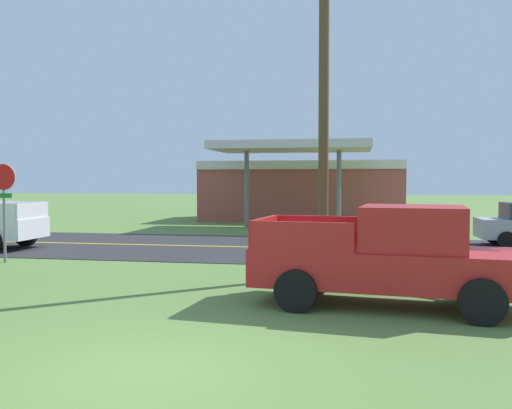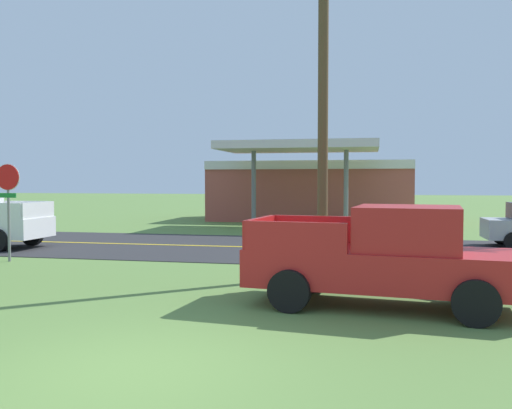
# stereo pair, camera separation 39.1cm
# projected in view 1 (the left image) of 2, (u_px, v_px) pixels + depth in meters

# --- Properties ---
(ground_plane) EXTENTS (180.00, 180.00, 0.00)m
(ground_plane) POSITION_uv_depth(u_px,v_px,m) (145.00, 371.00, 7.05)
(ground_plane) COLOR #5B7F3D
(road_asphalt) EXTENTS (140.00, 8.00, 0.02)m
(road_asphalt) POSITION_uv_depth(u_px,v_px,m) (281.00, 248.00, 19.83)
(road_asphalt) COLOR #2B2B2D
(road_asphalt) RESTS_ON ground
(road_centre_line) EXTENTS (126.00, 0.20, 0.01)m
(road_centre_line) POSITION_uv_depth(u_px,v_px,m) (281.00, 248.00, 19.83)
(road_centre_line) COLOR gold
(road_centre_line) RESTS_ON road_asphalt
(stop_sign) EXTENTS (0.80, 0.08, 2.95)m
(stop_sign) POSITION_uv_depth(u_px,v_px,m) (4.00, 195.00, 16.32)
(stop_sign) COLOR slate
(stop_sign) RESTS_ON ground
(utility_pole) EXTENTS (2.02, 0.26, 9.94)m
(utility_pole) POSITION_uv_depth(u_px,v_px,m) (324.00, 67.00, 13.83)
(utility_pole) COLOR brown
(utility_pole) RESTS_ON ground
(gas_station) EXTENTS (12.00, 11.50, 4.40)m
(gas_station) POSITION_uv_depth(u_px,v_px,m) (302.00, 189.00, 34.00)
(gas_station) COLOR #A84C42
(gas_station) RESTS_ON ground
(pickup_red_parked_on_lawn) EXTENTS (5.39, 2.69, 1.96)m
(pickup_red_parked_on_lawn) POSITION_uv_depth(u_px,v_px,m) (392.00, 257.00, 10.65)
(pickup_red_parked_on_lawn) COLOR red
(pickup_red_parked_on_lawn) RESTS_ON ground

